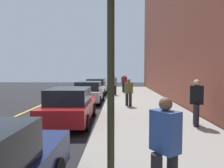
{
  "coord_description": "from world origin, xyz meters",
  "views": [
    {
      "loc": [
        -14.43,
        -1.88,
        2.21
      ],
      "look_at": [
        1.73,
        -1.4,
        1.25
      ],
      "focal_mm": 33.58,
      "sensor_mm": 36.0,
      "label": 1
    }
  ],
  "objects_px": {
    "rolling_suitcase": "(126,89)",
    "pedestrian_olive_coat": "(129,92)",
    "traffic_light_pole": "(111,31)",
    "pedestrian_grey_coat": "(114,84)",
    "pedestrian_blue_coat": "(165,145)",
    "parked_car_white": "(97,86)",
    "parked_car_silver": "(89,92)",
    "pedestrian_burgundy_coat": "(124,83)",
    "parked_car_red": "(70,105)",
    "pedestrian_black_coat": "(196,101)"
  },
  "relations": [
    {
      "from": "rolling_suitcase",
      "to": "pedestrian_olive_coat",
      "type": "bearing_deg",
      "value": 179.14
    },
    {
      "from": "traffic_light_pole",
      "to": "rolling_suitcase",
      "type": "bearing_deg",
      "value": -2.82
    },
    {
      "from": "pedestrian_grey_coat",
      "to": "rolling_suitcase",
      "type": "height_order",
      "value": "pedestrian_grey_coat"
    },
    {
      "from": "pedestrian_blue_coat",
      "to": "rolling_suitcase",
      "type": "bearing_deg",
      "value": -0.02
    },
    {
      "from": "parked_car_white",
      "to": "parked_car_silver",
      "type": "bearing_deg",
      "value": -179.64
    },
    {
      "from": "parked_car_silver",
      "to": "pedestrian_blue_coat",
      "type": "relative_size",
      "value": 2.52
    },
    {
      "from": "pedestrian_olive_coat",
      "to": "pedestrian_grey_coat",
      "type": "distance_m",
      "value": 6.03
    },
    {
      "from": "pedestrian_grey_coat",
      "to": "pedestrian_burgundy_coat",
      "type": "bearing_deg",
      "value": -21.2
    },
    {
      "from": "pedestrian_burgundy_coat",
      "to": "parked_car_red",
      "type": "bearing_deg",
      "value": 167.51
    },
    {
      "from": "pedestrian_black_coat",
      "to": "parked_car_silver",
      "type": "bearing_deg",
      "value": 36.79
    },
    {
      "from": "parked_car_white",
      "to": "pedestrian_blue_coat",
      "type": "height_order",
      "value": "pedestrian_blue_coat"
    },
    {
      "from": "parked_car_red",
      "to": "parked_car_white",
      "type": "xyz_separation_m",
      "value": [
        11.54,
        0.03,
        0.0
      ]
    },
    {
      "from": "pedestrian_burgundy_coat",
      "to": "pedestrian_grey_coat",
      "type": "bearing_deg",
      "value": 158.8
    },
    {
      "from": "parked_car_red",
      "to": "parked_car_silver",
      "type": "relative_size",
      "value": 1.05
    },
    {
      "from": "parked_car_white",
      "to": "pedestrian_blue_coat",
      "type": "distance_m",
      "value": 17.32
    },
    {
      "from": "pedestrian_olive_coat",
      "to": "pedestrian_black_coat",
      "type": "bearing_deg",
      "value": -152.35
    },
    {
      "from": "pedestrian_grey_coat",
      "to": "traffic_light_pole",
      "type": "bearing_deg",
      "value": -179.05
    },
    {
      "from": "pedestrian_black_coat",
      "to": "pedestrian_grey_coat",
      "type": "distance_m",
      "value": 10.95
    },
    {
      "from": "parked_car_white",
      "to": "traffic_light_pole",
      "type": "distance_m",
      "value": 17.24
    },
    {
      "from": "pedestrian_blue_coat",
      "to": "rolling_suitcase",
      "type": "distance_m",
      "value": 18.0
    },
    {
      "from": "pedestrian_olive_coat",
      "to": "rolling_suitcase",
      "type": "distance_m",
      "value": 8.88
    },
    {
      "from": "pedestrian_burgundy_coat",
      "to": "pedestrian_olive_coat",
      "type": "xyz_separation_m",
      "value": [
        -8.46,
        -0.02,
        -0.09
      ]
    },
    {
      "from": "parked_car_white",
      "to": "rolling_suitcase",
      "type": "bearing_deg",
      "value": -72.35
    },
    {
      "from": "parked_car_white",
      "to": "rolling_suitcase",
      "type": "xyz_separation_m",
      "value": [
        0.91,
        -2.85,
        -0.29
      ]
    },
    {
      "from": "pedestrian_black_coat",
      "to": "rolling_suitcase",
      "type": "height_order",
      "value": "pedestrian_black_coat"
    },
    {
      "from": "pedestrian_olive_coat",
      "to": "pedestrian_grey_coat",
      "type": "height_order",
      "value": "pedestrian_grey_coat"
    },
    {
      "from": "parked_car_red",
      "to": "pedestrian_grey_coat",
      "type": "bearing_deg",
      "value": -10.07
    },
    {
      "from": "pedestrian_grey_coat",
      "to": "pedestrian_blue_coat",
      "type": "distance_m",
      "value": 15.12
    },
    {
      "from": "pedestrian_black_coat",
      "to": "parked_car_white",
      "type": "bearing_deg",
      "value": 22.19
    },
    {
      "from": "parked_car_red",
      "to": "traffic_light_pole",
      "type": "relative_size",
      "value": 1.1
    },
    {
      "from": "parked_car_white",
      "to": "pedestrian_olive_coat",
      "type": "bearing_deg",
      "value": -161.1
    },
    {
      "from": "parked_car_white",
      "to": "pedestrian_grey_coat",
      "type": "bearing_deg",
      "value": -139.29
    },
    {
      "from": "pedestrian_olive_coat",
      "to": "traffic_light_pole",
      "type": "bearing_deg",
      "value": 175.27
    },
    {
      "from": "parked_car_red",
      "to": "pedestrian_burgundy_coat",
      "type": "distance_m",
      "value": 12.35
    },
    {
      "from": "parked_car_white",
      "to": "pedestrian_black_coat",
      "type": "height_order",
      "value": "pedestrian_black_coat"
    },
    {
      "from": "pedestrian_grey_coat",
      "to": "pedestrian_blue_coat",
      "type": "xyz_separation_m",
      "value": [
        -15.08,
        -1.12,
        -0.04
      ]
    },
    {
      "from": "parked_car_red",
      "to": "pedestrian_blue_coat",
      "type": "height_order",
      "value": "pedestrian_blue_coat"
    },
    {
      "from": "pedestrian_burgundy_coat",
      "to": "traffic_light_pole",
      "type": "xyz_separation_m",
      "value": [
        -17.51,
        0.73,
        1.76
      ]
    },
    {
      "from": "traffic_light_pole",
      "to": "pedestrian_blue_coat",
      "type": "bearing_deg",
      "value": -95.75
    },
    {
      "from": "parked_car_silver",
      "to": "rolling_suitcase",
      "type": "xyz_separation_m",
      "value": [
        6.61,
        -2.82,
        -0.28
      ]
    },
    {
      "from": "pedestrian_burgundy_coat",
      "to": "rolling_suitcase",
      "type": "relative_size",
      "value": 1.8
    },
    {
      "from": "pedestrian_blue_coat",
      "to": "pedestrian_olive_coat",
      "type": "bearing_deg",
      "value": 0.79
    },
    {
      "from": "traffic_light_pole",
      "to": "rolling_suitcase",
      "type": "height_order",
      "value": "traffic_light_pole"
    },
    {
      "from": "parked_car_white",
      "to": "pedestrian_burgundy_coat",
      "type": "relative_size",
      "value": 2.66
    },
    {
      "from": "parked_car_red",
      "to": "pedestrian_black_coat",
      "type": "xyz_separation_m",
      "value": [
        -0.89,
        -5.04,
        0.33
      ]
    },
    {
      "from": "pedestrian_olive_coat",
      "to": "parked_car_red",
      "type": "bearing_deg",
      "value": 143.13
    },
    {
      "from": "parked_car_white",
      "to": "pedestrian_blue_coat",
      "type": "bearing_deg",
      "value": -170.53
    },
    {
      "from": "pedestrian_burgundy_coat",
      "to": "pedestrian_blue_coat",
      "type": "xyz_separation_m",
      "value": [
        -17.6,
        -0.15,
        -0.07
      ]
    },
    {
      "from": "traffic_light_pole",
      "to": "parked_car_red",
      "type": "bearing_deg",
      "value": 19.58
    },
    {
      "from": "pedestrian_black_coat",
      "to": "pedestrian_olive_coat",
      "type": "xyz_separation_m",
      "value": [
        4.48,
        2.35,
        -0.07
      ]
    }
  ]
}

